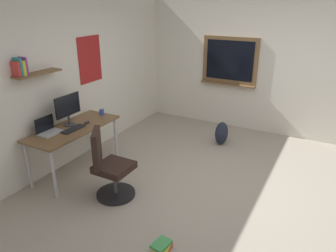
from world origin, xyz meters
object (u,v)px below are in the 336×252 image
Objects in this scene: desk at (74,132)px; coffee_mug at (102,112)px; keyboard at (73,129)px; computer_mouse at (87,122)px; monitor_primary at (68,108)px; office_chair at (109,169)px; backpack at (222,133)px; book_stack_on_floor at (162,247)px; laptop at (48,129)px.

coffee_mug reaches higher than desk.
desk is 3.89× the size of keyboard.
monitor_primary is at bearing 134.76° from computer_mouse.
office_chair is 2.05× the size of monitor_primary.
keyboard reaches higher than backpack.
desk is at bearing 71.75° from office_chair.
coffee_mug is at bearing 42.72° from office_chair.
computer_mouse is 2.27m from book_stack_on_floor.
keyboard is at bearing 143.88° from backpack.
monitor_primary reaches higher than keyboard.
coffee_mug is (0.41, 0.05, 0.03)m from computer_mouse.
desk is 0.36m from monitor_primary.
backpack is 2.87m from book_stack_on_floor.
coffee_mug reaches higher than book_stack_on_floor.
computer_mouse is at bearing 61.00° from book_stack_on_floor.
keyboard is (-0.11, -0.17, -0.26)m from monitor_primary.
desk is 3.47× the size of backpack.
backpack is at bearing -38.45° from desk.
book_stack_on_floor is (-0.77, -1.89, -0.69)m from keyboard.
coffee_mug is 2.54m from book_stack_on_floor.
laptop is 2.96m from backpack.
desk is at bearing 66.87° from book_stack_on_floor.
computer_mouse is at bearing -20.04° from desk.
monitor_primary is 1.25× the size of keyboard.
desk is at bearing 177.61° from coffee_mug.
book_stack_on_floor is at bearing -126.95° from coffee_mug.
office_chair reaches higher than keyboard.
backpack is (2.07, -1.51, -0.53)m from keyboard.
desk is 0.24m from computer_mouse.
keyboard is 2.62m from backpack.
computer_mouse reaches higher than keyboard.
computer_mouse is 1.13× the size of coffee_mug.
desk is 3.10× the size of monitor_primary.
coffee_mug is at bearing -11.94° from monitor_primary.
coffee_mug is 2.16m from backpack.
laptop is (-0.32, 0.15, 0.13)m from desk.
office_chair is at bearing -108.25° from desk.
book_stack_on_floor is (-1.46, -1.94, -0.73)m from coffee_mug.
book_stack_on_floor is (-0.84, -1.97, -0.61)m from desk.
office_chair is at bearing 162.32° from backpack.
keyboard is 2.16m from book_stack_on_floor.
desk is at bearing -110.24° from monitor_primary.
backpack is (1.97, -1.69, -0.79)m from monitor_primary.
desk is 0.63m from coffee_mug.
coffee_mug reaches higher than backpack.
office_chair reaches higher than book_stack_on_floor.
office_chair is at bearing -137.28° from coffee_mug.
monitor_primary is at bearing 139.36° from backpack.
office_chair is 2.41m from backpack.
book_stack_on_floor is at bearing -112.99° from monitor_primary.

